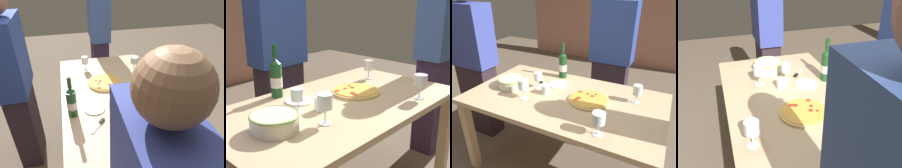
{
  "view_description": "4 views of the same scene",
  "coord_description": "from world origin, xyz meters",
  "views": [
    {
      "loc": [
        -1.51,
        0.34,
        1.85
      ],
      "look_at": [
        0.0,
        0.0,
        0.87
      ],
      "focal_mm": 33.46,
      "sensor_mm": 36.0,
      "label": 1
    },
    {
      "loc": [
        -1.28,
        -1.19,
        1.41
      ],
      "look_at": [
        0.0,
        0.0,
        0.87
      ],
      "focal_mm": 47.96,
      "sensor_mm": 36.0,
      "label": 2
    },
    {
      "loc": [
        0.72,
        -1.41,
        1.62
      ],
      "look_at": [
        0.0,
        0.0,
        0.87
      ],
      "focal_mm": 34.89,
      "sensor_mm": 36.0,
      "label": 3
    },
    {
      "loc": [
        1.48,
        -0.46,
        1.71
      ],
      "look_at": [
        0.0,
        0.0,
        0.87
      ],
      "focal_mm": 40.64,
      "sensor_mm": 36.0,
      "label": 4
    }
  ],
  "objects": [
    {
      "name": "wine_glass_far_right",
      "position": [
        0.55,
        0.18,
        0.85
      ],
      "size": [
        0.07,
        0.07,
        0.15
      ],
      "color": "white",
      "rests_on": "dining_table"
    },
    {
      "name": "person_host",
      "position": [
        1.19,
        -0.09,
        0.89
      ],
      "size": [
        0.45,
        0.24,
        1.74
      ],
      "rotation": [
        0.0,
        0.0,
        3.07
      ],
      "color": "#33223E",
      "rests_on": "ground"
    },
    {
      "name": "pizza",
      "position": [
        0.21,
        0.03,
        0.76
      ],
      "size": [
        0.32,
        0.32,
        0.03
      ],
      "color": "#DBB671",
      "rests_on": "dining_table"
    },
    {
      "name": "wine_glass_near_pizza",
      "position": [
        0.41,
        -0.34,
        0.86
      ],
      "size": [
        0.08,
        0.08,
        0.16
      ],
      "color": "white",
      "rests_on": "dining_table"
    },
    {
      "name": "serving_bowl",
      "position": [
        -0.5,
        -0.04,
        0.8
      ],
      "size": [
        0.25,
        0.25,
        0.09
      ],
      "color": "beige",
      "rests_on": "dining_table"
    },
    {
      "name": "person_guest_right",
      "position": [
        0.16,
        0.82,
        0.86
      ],
      "size": [
        0.44,
        0.24,
        1.69
      ],
      "rotation": [
        0.0,
        0.0,
        -1.76
      ],
      "color": "#2E232F",
      "rests_on": "ground"
    },
    {
      "name": "dining_table",
      "position": [
        0.0,
        0.0,
        0.66
      ],
      "size": [
        1.6,
        0.9,
        0.75
      ],
      "color": "#D4AF83",
      "rests_on": "ground"
    },
    {
      "name": "ground_plane",
      "position": [
        0.0,
        0.0,
        0.0
      ],
      "size": [
        8.0,
        8.0,
        0.0
      ],
      "primitive_type": "plane",
      "color": "brown"
    },
    {
      "name": "side_plate",
      "position": [
        -0.16,
        0.18,
        0.76
      ],
      "size": [
        0.18,
        0.18,
        0.01
      ],
      "primitive_type": "cylinder",
      "color": "white",
      "rests_on": "dining_table"
    },
    {
      "name": "wine_glass_far_left",
      "position": [
        -0.28,
        -0.17,
        0.87
      ],
      "size": [
        0.08,
        0.08,
        0.16
      ],
      "color": "white",
      "rests_on": "dining_table"
    },
    {
      "name": "cup_amber",
      "position": [
        -0.17,
        -0.02,
        0.79
      ],
      "size": [
        0.07,
        0.07,
        0.08
      ],
      "primitive_type": "cylinder",
      "color": "white",
      "rests_on": "dining_table"
    },
    {
      "name": "wine_glass_by_bottle",
      "position": [
        -0.28,
        0.05,
        0.85
      ],
      "size": [
        0.07,
        0.07,
        0.15
      ],
      "color": "white",
      "rests_on": "dining_table"
    },
    {
      "name": "wine_bottle",
      "position": [
        -0.2,
        0.36,
        0.88
      ],
      "size": [
        0.08,
        0.08,
        0.35
      ],
      "color": "#19461E",
      "rests_on": "dining_table"
    },
    {
      "name": "pizza_knife",
      "position": [
        -0.35,
        0.18,
        0.76
      ],
      "size": [
        0.15,
        0.13,
        0.02
      ],
      "color": "silver",
      "rests_on": "dining_table"
    }
  ]
}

